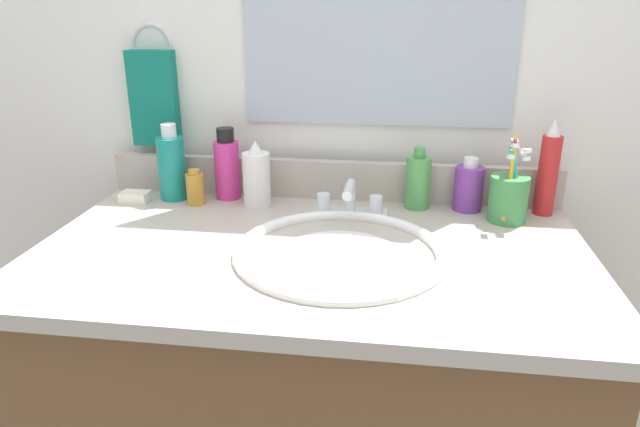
{
  "coord_description": "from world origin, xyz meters",
  "views": [
    {
      "loc": [
        0.15,
        -0.98,
        1.3
      ],
      "look_at": [
        0.02,
        0.0,
        0.93
      ],
      "focal_mm": 32.19,
      "sensor_mm": 36.0,
      "label": 1
    }
  ],
  "objects_px": {
    "bottle_mouthwash_teal": "(172,166)",
    "soap_bar": "(135,197)",
    "bottle_toner_green": "(418,182)",
    "bottle_cream_purple": "(469,187)",
    "bottle_spray_red": "(548,172)",
    "bottle_oil_amber": "(195,188)",
    "hand_towel": "(154,98)",
    "cup_green": "(509,196)",
    "bottle_soap_pink": "(227,167)",
    "faucet": "(350,205)",
    "bottle_lotion_white": "(257,177)"
  },
  "relations": [
    {
      "from": "bottle_soap_pink",
      "to": "bottle_toner_green",
      "type": "height_order",
      "value": "bottle_soap_pink"
    },
    {
      "from": "faucet",
      "to": "bottle_cream_purple",
      "type": "height_order",
      "value": "bottle_cream_purple"
    },
    {
      "from": "cup_green",
      "to": "bottle_lotion_white",
      "type": "bearing_deg",
      "value": 177.5
    },
    {
      "from": "bottle_soap_pink",
      "to": "cup_green",
      "type": "height_order",
      "value": "cup_green"
    },
    {
      "from": "faucet",
      "to": "cup_green",
      "type": "xyz_separation_m",
      "value": [
        0.33,
        0.02,
        0.03
      ]
    },
    {
      "from": "bottle_cream_purple",
      "to": "bottle_mouthwash_teal",
      "type": "bearing_deg",
      "value": -178.65
    },
    {
      "from": "bottle_lotion_white",
      "to": "cup_green",
      "type": "distance_m",
      "value": 0.54
    },
    {
      "from": "hand_towel",
      "to": "soap_bar",
      "type": "relative_size",
      "value": 3.44
    },
    {
      "from": "bottle_oil_amber",
      "to": "cup_green",
      "type": "xyz_separation_m",
      "value": [
        0.68,
        -0.01,
        0.02
      ]
    },
    {
      "from": "bottle_toner_green",
      "to": "bottle_mouthwash_teal",
      "type": "height_order",
      "value": "bottle_mouthwash_teal"
    },
    {
      "from": "bottle_toner_green",
      "to": "cup_green",
      "type": "relative_size",
      "value": 0.75
    },
    {
      "from": "bottle_mouthwash_teal",
      "to": "hand_towel",
      "type": "bearing_deg",
      "value": 128.79
    },
    {
      "from": "bottle_mouthwash_teal",
      "to": "bottle_spray_red",
      "type": "bearing_deg",
      "value": 0.85
    },
    {
      "from": "bottle_toner_green",
      "to": "cup_green",
      "type": "distance_m",
      "value": 0.19
    },
    {
      "from": "soap_bar",
      "to": "bottle_cream_purple",
      "type": "bearing_deg",
      "value": 3.99
    },
    {
      "from": "faucet",
      "to": "bottle_spray_red",
      "type": "height_order",
      "value": "bottle_spray_red"
    },
    {
      "from": "faucet",
      "to": "bottle_spray_red",
      "type": "bearing_deg",
      "value": 10.82
    },
    {
      "from": "bottle_cream_purple",
      "to": "faucet",
      "type": "bearing_deg",
      "value": -161.91
    },
    {
      "from": "soap_bar",
      "to": "faucet",
      "type": "bearing_deg",
      "value": -3.49
    },
    {
      "from": "bottle_oil_amber",
      "to": "soap_bar",
      "type": "relative_size",
      "value": 1.27
    },
    {
      "from": "bottle_oil_amber",
      "to": "faucet",
      "type": "bearing_deg",
      "value": -5.9
    },
    {
      "from": "bottle_toner_green",
      "to": "bottle_spray_red",
      "type": "distance_m",
      "value": 0.27
    },
    {
      "from": "bottle_mouthwash_teal",
      "to": "soap_bar",
      "type": "xyz_separation_m",
      "value": [
        -0.08,
        -0.04,
        -0.07
      ]
    },
    {
      "from": "faucet",
      "to": "bottle_lotion_white",
      "type": "relative_size",
      "value": 1.07
    },
    {
      "from": "soap_bar",
      "to": "hand_towel",
      "type": "bearing_deg",
      "value": 80.0
    },
    {
      "from": "bottle_toner_green",
      "to": "bottle_spray_red",
      "type": "bearing_deg",
      "value": -0.43
    },
    {
      "from": "bottle_toner_green",
      "to": "soap_bar",
      "type": "distance_m",
      "value": 0.65
    },
    {
      "from": "bottle_cream_purple",
      "to": "bottle_lotion_white",
      "type": "height_order",
      "value": "bottle_lotion_white"
    },
    {
      "from": "bottle_lotion_white",
      "to": "bottle_mouthwash_teal",
      "type": "height_order",
      "value": "bottle_mouthwash_teal"
    },
    {
      "from": "bottle_oil_amber",
      "to": "bottle_spray_red",
      "type": "bearing_deg",
      "value": 3.17
    },
    {
      "from": "bottle_toner_green",
      "to": "cup_green",
      "type": "bearing_deg",
      "value": -17.28
    },
    {
      "from": "hand_towel",
      "to": "bottle_cream_purple",
      "type": "distance_m",
      "value": 0.75
    },
    {
      "from": "bottle_cream_purple",
      "to": "bottle_spray_red",
      "type": "relative_size",
      "value": 0.57
    },
    {
      "from": "soap_bar",
      "to": "bottle_toner_green",
      "type": "bearing_deg",
      "value": 4.54
    },
    {
      "from": "bottle_spray_red",
      "to": "cup_green",
      "type": "xyz_separation_m",
      "value": [
        -0.09,
        -0.06,
        -0.04
      ]
    },
    {
      "from": "bottle_oil_amber",
      "to": "bottle_soap_pink",
      "type": "bearing_deg",
      "value": 41.46
    },
    {
      "from": "bottle_spray_red",
      "to": "cup_green",
      "type": "relative_size",
      "value": 1.13
    },
    {
      "from": "bottle_soap_pink",
      "to": "soap_bar",
      "type": "height_order",
      "value": "bottle_soap_pink"
    },
    {
      "from": "bottle_cream_purple",
      "to": "bottle_spray_red",
      "type": "xyz_separation_m",
      "value": [
        0.16,
        -0.0,
        0.04
      ]
    },
    {
      "from": "faucet",
      "to": "bottle_spray_red",
      "type": "xyz_separation_m",
      "value": [
        0.42,
        0.08,
        0.07
      ]
    },
    {
      "from": "bottle_spray_red",
      "to": "bottle_toner_green",
      "type": "bearing_deg",
      "value": 179.57
    },
    {
      "from": "hand_towel",
      "to": "bottle_mouthwash_teal",
      "type": "bearing_deg",
      "value": -51.21
    },
    {
      "from": "hand_towel",
      "to": "bottle_soap_pink",
      "type": "xyz_separation_m",
      "value": [
        0.18,
        -0.05,
        -0.14
      ]
    },
    {
      "from": "bottle_oil_amber",
      "to": "soap_bar",
      "type": "distance_m",
      "value": 0.15
    },
    {
      "from": "bottle_oil_amber",
      "to": "bottle_mouthwash_teal",
      "type": "xyz_separation_m",
      "value": [
        -0.06,
        0.03,
        0.04
      ]
    },
    {
      "from": "bottle_toner_green",
      "to": "soap_bar",
      "type": "height_order",
      "value": "bottle_toner_green"
    },
    {
      "from": "bottle_soap_pink",
      "to": "bottle_lotion_white",
      "type": "relative_size",
      "value": 1.11
    },
    {
      "from": "faucet",
      "to": "bottle_soap_pink",
      "type": "relative_size",
      "value": 0.96
    },
    {
      "from": "bottle_mouthwash_teal",
      "to": "cup_green",
      "type": "xyz_separation_m",
      "value": [
        0.75,
        -0.04,
        -0.02
      ]
    },
    {
      "from": "bottle_cream_purple",
      "to": "soap_bar",
      "type": "distance_m",
      "value": 0.76
    }
  ]
}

